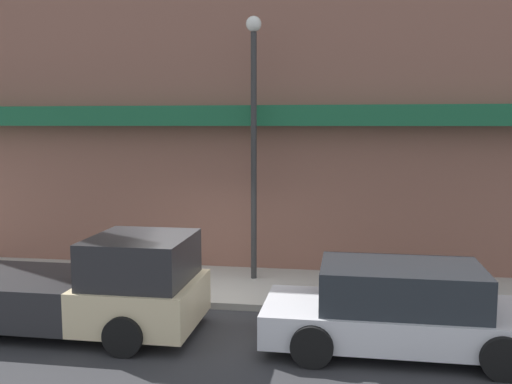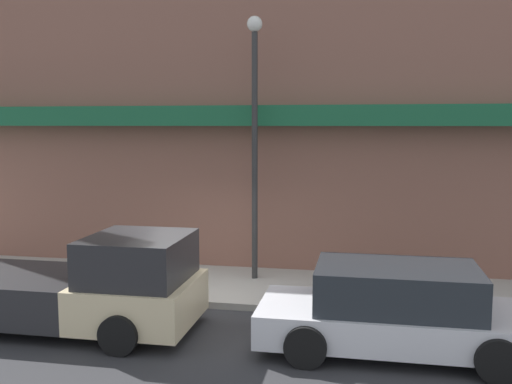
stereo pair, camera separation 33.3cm
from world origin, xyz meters
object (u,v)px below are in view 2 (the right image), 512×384
Objects in this scene: pickup_truck at (80,288)px; parked_car at (396,310)px; fire_hydrant at (118,272)px; street_lamp at (255,120)px.

pickup_truck is 5.80m from parked_car.
parked_car reaches higher than fire_hydrant.
fire_hydrant is 4.73m from street_lamp.
pickup_truck is 0.84× the size of street_lamp.
parked_car is at bearing -0.16° from pickup_truck.
fire_hydrant is 0.11× the size of street_lamp.
fire_hydrant is at bearing 161.36° from parked_car.
street_lamp is (2.93, 1.30, 3.47)m from fire_hydrant.
street_lamp reaches higher than fire_hydrant.
pickup_truck is 2.34m from fire_hydrant.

